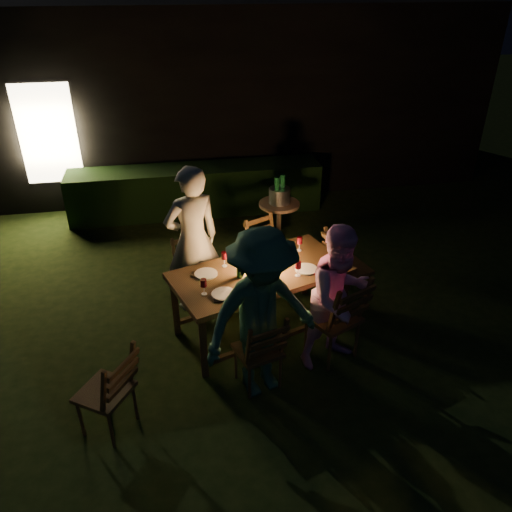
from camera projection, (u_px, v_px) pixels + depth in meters
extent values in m
plane|color=black|center=(271.00, 345.00, 5.56)|extent=(40.00, 40.00, 0.00)
cube|color=black|center=(208.00, 87.00, 10.06)|extent=(10.00, 4.00, 3.20)
cube|color=#FFE5B2|center=(48.00, 134.00, 8.04)|extent=(0.90, 0.06, 1.60)
cube|color=black|center=(196.00, 190.00, 8.49)|extent=(4.20, 0.70, 0.80)
cube|color=#442816|center=(260.00, 273.00, 5.45)|extent=(2.11, 1.50, 0.06)
cube|color=#442816|center=(204.00, 348.00, 4.99)|extent=(0.07, 0.07, 0.70)
cube|color=#442816|center=(176.00, 308.00, 5.58)|extent=(0.07, 0.07, 0.70)
cube|color=#442816|center=(343.00, 300.00, 5.72)|extent=(0.07, 0.07, 0.70)
cube|color=#442816|center=(305.00, 269.00, 6.31)|extent=(0.07, 0.07, 0.70)
cube|color=#442816|center=(258.00, 350.00, 4.86)|extent=(0.50, 0.49, 0.04)
cube|color=#442816|center=(266.00, 340.00, 4.59)|extent=(0.43, 0.25, 0.48)
cube|color=#442816|center=(333.00, 318.00, 5.20)|extent=(0.63, 0.62, 0.04)
cube|color=#442816|center=(350.00, 303.00, 4.90)|extent=(0.50, 0.35, 0.56)
cube|color=#442816|center=(197.00, 278.00, 5.99)|extent=(0.53, 0.52, 0.04)
cube|color=#442816|center=(190.00, 252.00, 6.00)|extent=(0.44, 0.27, 0.49)
cube|color=#442816|center=(269.00, 257.00, 6.41)|extent=(0.56, 0.55, 0.04)
cube|color=#442816|center=(261.00, 233.00, 6.40)|extent=(0.45, 0.31, 0.50)
cube|color=#442816|center=(349.00, 268.00, 6.12)|extent=(0.54, 0.55, 0.04)
cube|color=#442816|center=(337.00, 251.00, 5.90)|extent=(0.26, 0.48, 0.54)
cube|color=#442816|center=(104.00, 392.00, 4.35)|extent=(0.57, 0.58, 0.04)
cube|color=#442816|center=(118.00, 374.00, 4.16)|extent=(0.35, 0.43, 0.50)
imported|color=beige|center=(192.00, 240.00, 5.81)|extent=(0.76, 0.62, 1.81)
imported|color=#E9A0D9|center=(340.00, 297.00, 5.00)|extent=(0.91, 0.81, 1.57)
imported|color=#31624B|center=(262.00, 316.00, 4.57)|extent=(1.29, 0.98, 1.77)
cube|color=white|center=(262.00, 266.00, 5.48)|extent=(0.15, 0.15, 0.03)
cube|color=white|center=(262.00, 241.00, 5.32)|extent=(0.16, 0.16, 0.03)
cylinder|color=#FF9E3F|center=(262.00, 257.00, 5.43)|extent=(0.09, 0.09, 0.18)
cylinder|color=white|center=(206.00, 274.00, 5.36)|extent=(0.25, 0.25, 0.01)
cylinder|color=white|center=(224.00, 294.00, 5.03)|extent=(0.25, 0.25, 0.01)
cylinder|color=white|center=(285.00, 252.00, 5.78)|extent=(0.25, 0.25, 0.01)
cylinder|color=white|center=(306.00, 269.00, 5.45)|extent=(0.25, 0.25, 0.01)
cylinder|color=#0F471E|center=(240.00, 265.00, 5.26)|extent=(0.07, 0.07, 0.28)
cube|color=red|center=(263.00, 288.00, 5.12)|extent=(0.18, 0.14, 0.01)
cube|color=red|center=(318.00, 270.00, 5.43)|extent=(0.18, 0.14, 0.01)
cube|color=black|center=(221.00, 300.00, 4.94)|extent=(0.14, 0.07, 0.01)
cylinder|color=#886144|center=(279.00, 204.00, 7.08)|extent=(0.58, 0.58, 0.04)
cylinder|color=#886144|center=(279.00, 228.00, 7.27)|extent=(0.07, 0.07, 0.76)
cylinder|color=#A5A8AD|center=(280.00, 196.00, 7.01)|extent=(0.30, 0.30, 0.22)
cylinder|color=#0F471E|center=(277.00, 194.00, 6.95)|extent=(0.07, 0.07, 0.32)
cylinder|color=#0F471E|center=(282.00, 191.00, 7.03)|extent=(0.07, 0.07, 0.32)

